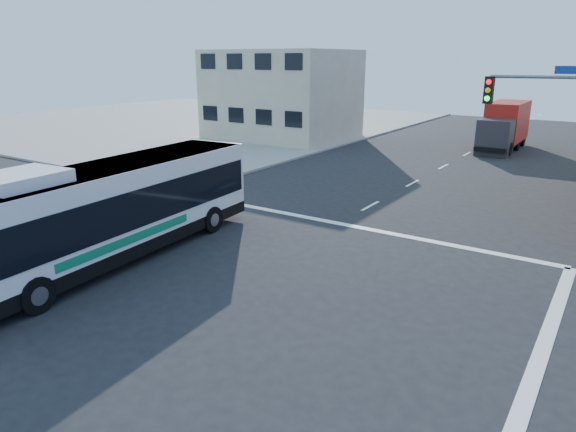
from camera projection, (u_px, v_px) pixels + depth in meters
The scene contains 5 objects.
ground at pixel (193, 302), 15.94m from camera, with size 120.00×120.00×0.00m, color black.
sidewalk_nw at pixel (183, 120), 62.29m from camera, with size 50.00×50.00×0.15m, color #98968D.
building_west at pixel (282, 95), 47.63m from camera, with size 12.06×10.06×8.00m.
transit_bus at pixel (110, 210), 18.83m from camera, with size 3.90×13.48×3.94m.
box_truck at pixel (504, 127), 42.05m from camera, with size 2.56×8.50×3.82m.
Camera 1 is at (10.46, -10.40, 7.23)m, focal length 32.00 mm.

